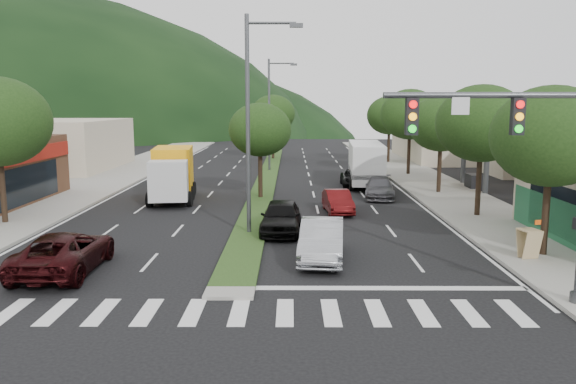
{
  "coord_description": "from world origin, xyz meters",
  "views": [
    {
      "loc": [
        1.97,
        -17.72,
        6.05
      ],
      "look_at": [
        1.82,
        9.94,
        1.7
      ],
      "focal_mm": 35.0,
      "sensor_mm": 36.0,
      "label": 1
    }
  ],
  "objects_px": {
    "tree_r_d": "(410,114)",
    "sedan_silver": "(322,240)",
    "streetlight_mid": "(271,109)",
    "box_truck": "(173,176)",
    "tree_r_b": "(482,123)",
    "car_queue_c": "(338,202)",
    "car_queue_a": "(281,217)",
    "tree_med_far": "(273,114)",
    "tree_r_a": "(551,136)",
    "suv_maroon": "(64,252)",
    "traffic_signal": "(536,153)",
    "tree_r_c": "(441,124)",
    "car_queue_b": "(380,188)",
    "motorhome": "(366,163)",
    "car_queue_d": "(355,179)",
    "a_frame_sign": "(529,241)",
    "streetlight_near": "(252,114)",
    "tree_r_e": "(389,115)",
    "tree_med_near": "(260,130)"
  },
  "relations": [
    {
      "from": "car_queue_b",
      "to": "motorhome",
      "type": "bearing_deg",
      "value": 99.32
    },
    {
      "from": "tree_r_b",
      "to": "car_queue_d",
      "type": "height_order",
      "value": "tree_r_b"
    },
    {
      "from": "streetlight_near",
      "to": "car_queue_d",
      "type": "height_order",
      "value": "streetlight_near"
    },
    {
      "from": "traffic_signal",
      "to": "tree_med_far",
      "type": "relative_size",
      "value": 1.01
    },
    {
      "from": "box_truck",
      "to": "a_frame_sign",
      "type": "xyz_separation_m",
      "value": [
        16.7,
        -14.16,
        -0.72
      ]
    },
    {
      "from": "tree_r_b",
      "to": "tree_med_far",
      "type": "relative_size",
      "value": 1.0
    },
    {
      "from": "tree_r_b",
      "to": "streetlight_near",
      "type": "bearing_deg",
      "value": -161.27
    },
    {
      "from": "tree_r_c",
      "to": "sedan_silver",
      "type": "distance_m",
      "value": 18.97
    },
    {
      "from": "tree_med_far",
      "to": "sedan_silver",
      "type": "xyz_separation_m",
      "value": [
        3.18,
        -40.32,
        -4.23
      ]
    },
    {
      "from": "car_queue_c",
      "to": "car_queue_d",
      "type": "height_order",
      "value": "car_queue_c"
    },
    {
      "from": "tree_r_b",
      "to": "car_queue_c",
      "type": "relative_size",
      "value": 1.81
    },
    {
      "from": "sedan_silver",
      "to": "car_queue_d",
      "type": "xyz_separation_m",
      "value": [
        3.54,
        19.64,
        -0.17
      ]
    },
    {
      "from": "suv_maroon",
      "to": "tree_r_b",
      "type": "bearing_deg",
      "value": -152.14
    },
    {
      "from": "suv_maroon",
      "to": "car_queue_b",
      "type": "relative_size",
      "value": 1.17
    },
    {
      "from": "traffic_signal",
      "to": "car_queue_d",
      "type": "height_order",
      "value": "traffic_signal"
    },
    {
      "from": "sedan_silver",
      "to": "motorhome",
      "type": "bearing_deg",
      "value": 83.1
    },
    {
      "from": "tree_r_d",
      "to": "sedan_silver",
      "type": "distance_m",
      "value": 28.1
    },
    {
      "from": "car_queue_d",
      "to": "box_truck",
      "type": "bearing_deg",
      "value": -153.77
    },
    {
      "from": "streetlight_mid",
      "to": "car_queue_c",
      "type": "height_order",
      "value": "streetlight_mid"
    },
    {
      "from": "tree_r_d",
      "to": "streetlight_mid",
      "type": "bearing_deg",
      "value": 165.73
    },
    {
      "from": "car_queue_a",
      "to": "traffic_signal",
      "type": "bearing_deg",
      "value": -50.0
    },
    {
      "from": "tree_r_a",
      "to": "streetlight_near",
      "type": "relative_size",
      "value": 0.66
    },
    {
      "from": "tree_r_a",
      "to": "car_queue_d",
      "type": "xyz_separation_m",
      "value": [
        -5.28,
        19.32,
        -4.22
      ]
    },
    {
      "from": "tree_r_b",
      "to": "car_queue_a",
      "type": "xyz_separation_m",
      "value": [
        -10.5,
        -3.68,
        -4.27
      ]
    },
    {
      "from": "tree_med_far",
      "to": "a_frame_sign",
      "type": "bearing_deg",
      "value": -74.64
    },
    {
      "from": "tree_med_far",
      "to": "tree_r_d",
      "type": "bearing_deg",
      "value": -49.4
    },
    {
      "from": "motorhome",
      "to": "a_frame_sign",
      "type": "relative_size",
      "value": 5.42
    },
    {
      "from": "tree_r_a",
      "to": "suv_maroon",
      "type": "relative_size",
      "value": 1.24
    },
    {
      "from": "traffic_signal",
      "to": "tree_r_e",
      "type": "distance_m",
      "value": 41.65
    },
    {
      "from": "tree_r_d",
      "to": "car_queue_a",
      "type": "bearing_deg",
      "value": -115.84
    },
    {
      "from": "traffic_signal",
      "to": "box_truck",
      "type": "bearing_deg",
      "value": 127.38
    },
    {
      "from": "sedan_silver",
      "to": "car_queue_d",
      "type": "bearing_deg",
      "value": 84.97
    },
    {
      "from": "car_queue_c",
      "to": "tree_med_near",
      "type": "bearing_deg",
      "value": 129.85
    },
    {
      "from": "a_frame_sign",
      "to": "car_queue_b",
      "type": "bearing_deg",
      "value": 90.77
    },
    {
      "from": "traffic_signal",
      "to": "suv_maroon",
      "type": "bearing_deg",
      "value": 166.96
    },
    {
      "from": "motorhome",
      "to": "tree_r_b",
      "type": "bearing_deg",
      "value": -66.21
    },
    {
      "from": "tree_r_a",
      "to": "a_frame_sign",
      "type": "xyz_separation_m",
      "value": [
        -0.85,
        -0.61,
        -3.98
      ]
    },
    {
      "from": "tree_med_near",
      "to": "car_queue_c",
      "type": "xyz_separation_m",
      "value": [
        4.6,
        -4.68,
        -3.79
      ]
    },
    {
      "from": "tree_r_b",
      "to": "tree_r_c",
      "type": "distance_m",
      "value": 8.01
    },
    {
      "from": "sedan_silver",
      "to": "box_truck",
      "type": "xyz_separation_m",
      "value": [
        -8.73,
        13.86,
        0.78
      ]
    },
    {
      "from": "car_queue_d",
      "to": "tree_r_d",
      "type": "bearing_deg",
      "value": 52.72
    },
    {
      "from": "tree_r_a",
      "to": "tree_med_far",
      "type": "relative_size",
      "value": 0.96
    },
    {
      "from": "suv_maroon",
      "to": "a_frame_sign",
      "type": "height_order",
      "value": "a_frame_sign"
    },
    {
      "from": "tree_med_far",
      "to": "suv_maroon",
      "type": "distance_m",
      "value": 42.68
    },
    {
      "from": "streetlight_near",
      "to": "suv_maroon",
      "type": "distance_m",
      "value": 10.06
    },
    {
      "from": "tree_r_b",
      "to": "a_frame_sign",
      "type": "height_order",
      "value": "tree_r_b"
    },
    {
      "from": "car_queue_c",
      "to": "motorhome",
      "type": "distance_m",
      "value": 11.35
    },
    {
      "from": "tree_med_far",
      "to": "box_truck",
      "type": "distance_m",
      "value": 27.25
    },
    {
      "from": "tree_med_far",
      "to": "tree_r_b",
      "type": "bearing_deg",
      "value": -69.44
    },
    {
      "from": "tree_r_e",
      "to": "car_queue_d",
      "type": "distance_m",
      "value": 18.01
    }
  ]
}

